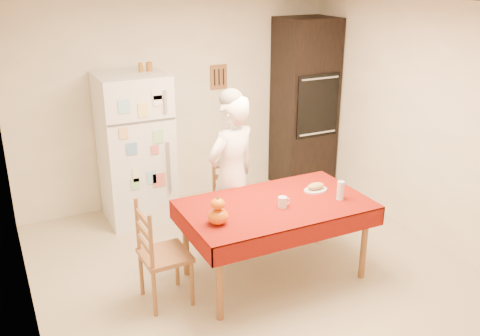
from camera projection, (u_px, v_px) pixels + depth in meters
floor at (264, 281)px, 5.05m from camera, size 4.50×4.50×0.00m
room_shell at (267, 115)px, 4.48m from camera, size 4.02×4.52×2.51m
refrigerator at (136, 148)px, 6.06m from camera, size 0.75×0.74×1.70m
oven_cabinet at (304, 104)px, 6.95m from camera, size 0.70×0.62×2.20m
dining_table at (275, 210)px, 4.90m from camera, size 1.70×1.00×0.76m
chair_far at (234, 196)px, 5.65m from camera, size 0.43×0.41×0.95m
chair_left at (158, 251)px, 4.57m from camera, size 0.41×0.43×0.95m
seated_woman at (232, 176)px, 5.32m from camera, size 0.70×0.57×1.66m
coffee_mug at (282, 202)px, 4.78m from camera, size 0.08×0.08×0.10m
pumpkin_lower at (218, 216)px, 4.47m from camera, size 0.18×0.18×0.13m
pumpkin_upper at (218, 204)px, 4.43m from camera, size 0.12×0.12×0.09m
wine_glass at (341, 190)px, 4.93m from camera, size 0.07×0.07×0.18m
bread_plate at (316, 190)px, 5.14m from camera, size 0.24×0.24×0.02m
bread_loaf at (316, 186)px, 5.13m from camera, size 0.18×0.10×0.06m
spice_jar_left at (141, 67)px, 5.84m from camera, size 0.05×0.05×0.10m
spice_jar_mid at (148, 67)px, 5.87m from camera, size 0.05×0.05×0.10m
spice_jar_right at (150, 67)px, 5.88m from camera, size 0.05×0.05×0.10m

